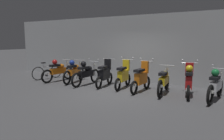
# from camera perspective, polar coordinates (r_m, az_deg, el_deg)

# --- Properties ---
(ground_plane) EXTENTS (80.00, 80.00, 0.00)m
(ground_plane) POSITION_cam_1_polar(r_m,az_deg,el_deg) (8.29, 1.18, -5.80)
(ground_plane) COLOR #4C4C4F
(back_wall) EXTENTS (16.00, 0.30, 3.18)m
(back_wall) POSITION_cam_1_polar(r_m,az_deg,el_deg) (10.24, 7.53, 5.76)
(back_wall) COLOR #9EA0A3
(back_wall) RESTS_ON ground
(motorbike_slot_0) EXTENTS (0.56, 1.94, 1.08)m
(motorbike_slot_0) POSITION_cam_1_polar(r_m,az_deg,el_deg) (10.58, -14.45, -0.14)
(motorbike_slot_0) COLOR black
(motorbike_slot_0) RESTS_ON ground
(motorbike_slot_1) EXTENTS (0.58, 1.94, 1.08)m
(motorbike_slot_1) POSITION_cam_1_polar(r_m,az_deg,el_deg) (10.13, -10.26, -0.37)
(motorbike_slot_1) COLOR black
(motorbike_slot_1) RESTS_ON ground
(motorbike_slot_2) EXTENTS (0.59, 1.95, 1.15)m
(motorbike_slot_2) POSITION_cam_1_polar(r_m,az_deg,el_deg) (9.44, -6.99, -0.90)
(motorbike_slot_2) COLOR black
(motorbike_slot_2) RESTS_ON ground
(motorbike_slot_3) EXTENTS (0.56, 1.68, 1.18)m
(motorbike_slot_3) POSITION_cam_1_polar(r_m,az_deg,el_deg) (9.10, -1.96, -1.18)
(motorbike_slot_3) COLOR black
(motorbike_slot_3) RESTS_ON ground
(motorbike_slot_4) EXTENTS (0.59, 1.68, 1.29)m
(motorbike_slot_4) POSITION_cam_1_polar(r_m,az_deg,el_deg) (8.75, 3.14, -1.55)
(motorbike_slot_4) COLOR black
(motorbike_slot_4) RESTS_ON ground
(motorbike_slot_5) EXTENTS (0.59, 1.68, 1.29)m
(motorbike_slot_5) POSITION_cam_1_polar(r_m,az_deg,el_deg) (8.22, 8.02, -2.23)
(motorbike_slot_5) COLOR black
(motorbike_slot_5) RESTS_ON ground
(motorbike_slot_6) EXTENTS (0.56, 1.95, 1.03)m
(motorbike_slot_6) POSITION_cam_1_polar(r_m,az_deg,el_deg) (8.04, 13.97, -2.90)
(motorbike_slot_6) COLOR black
(motorbike_slot_6) RESTS_ON ground
(motorbike_slot_7) EXTENTS (0.58, 1.67, 1.29)m
(motorbike_slot_7) POSITION_cam_1_polar(r_m,az_deg,el_deg) (7.92, 20.20, -2.73)
(motorbike_slot_7) COLOR black
(motorbike_slot_7) RESTS_ON ground
(motorbike_slot_8) EXTENTS (0.58, 1.94, 1.15)m
(motorbike_slot_8) POSITION_cam_1_polar(r_m,az_deg,el_deg) (7.70, 26.45, -3.68)
(motorbike_slot_8) COLOR black
(motorbike_slot_8) RESTS_ON ground
(bicycle) EXTENTS (0.54, 1.70, 0.89)m
(bicycle) POSITION_cam_1_polar(r_m,az_deg,el_deg) (11.39, -17.23, -0.52)
(bicycle) COLOR black
(bicycle) RESTS_ON ground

